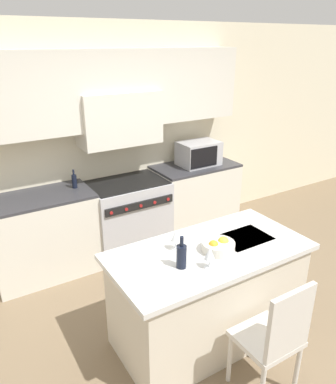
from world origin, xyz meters
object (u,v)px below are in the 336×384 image
(range_stove, at_px, (128,216))
(wine_glass_far, at_px, (176,236))
(oil_bottle_on_counter, at_px, (74,181))
(fruit_bowl, at_px, (218,246))
(microwave, at_px, (199,153))
(wine_glass_near, at_px, (210,254))
(wine_bottle, at_px, (181,256))
(island_chair, at_px, (276,336))

(range_stove, xyz_separation_m, wine_glass_far, (-0.31, -1.58, 0.56))
(oil_bottle_on_counter, bearing_deg, fruit_bowl, -72.46)
(microwave, relative_size, fruit_bowl, 1.94)
(wine_glass_near, height_order, oil_bottle_on_counter, oil_bottle_on_counter)
(range_stove, xyz_separation_m, microwave, (1.06, 0.02, 0.64))
(range_stove, height_order, wine_glass_near, wine_glass_near)
(wine_glass_far, bearing_deg, wine_bottle, -113.05)
(wine_bottle, xyz_separation_m, wine_glass_near, (0.17, -0.12, 0.02))
(wine_bottle, height_order, fruit_bowl, wine_bottle)
(range_stove, height_order, oil_bottle_on_counter, oil_bottle_on_counter)
(microwave, distance_m, wine_glass_near, 2.35)
(microwave, bearing_deg, wine_glass_far, -130.79)
(wine_glass_near, xyz_separation_m, wine_glass_far, (-0.07, 0.36, 0.00))
(microwave, xyz_separation_m, fruit_bowl, (-1.09, -1.80, -0.16))
(island_chair, relative_size, wine_bottle, 3.85)
(wine_bottle, distance_m, oil_bottle_on_counter, 1.89)
(range_stove, relative_size, microwave, 1.78)
(wine_bottle, bearing_deg, range_stove, 77.13)
(wine_bottle, bearing_deg, oil_bottle_on_counter, 95.89)
(island_chair, bearing_deg, range_stove, 89.00)
(range_stove, distance_m, wine_bottle, 1.94)
(microwave, bearing_deg, oil_bottle_on_counter, 178.57)
(oil_bottle_on_counter, bearing_deg, wine_glass_near, -79.58)
(wine_bottle, height_order, wine_glass_near, wine_bottle)
(range_stove, height_order, microwave, microwave)
(range_stove, bearing_deg, microwave, 1.00)
(wine_glass_near, bearing_deg, fruit_bowl, 36.51)
(microwave, xyz_separation_m, wine_glass_near, (-1.31, -1.95, -0.09))
(range_stove, bearing_deg, wine_glass_near, -97.14)
(wine_glass_far, bearing_deg, microwave, 49.21)
(wine_bottle, xyz_separation_m, oil_bottle_on_counter, (-0.19, 1.88, 0.04))
(wine_glass_far, bearing_deg, island_chair, -73.05)
(microwave, xyz_separation_m, wine_glass_far, (-1.38, -1.60, -0.09))
(fruit_bowl, height_order, oil_bottle_on_counter, oil_bottle_on_counter)
(island_chair, xyz_separation_m, oil_bottle_on_counter, (-0.57, 2.52, 0.47))
(wine_glass_near, relative_size, oil_bottle_on_counter, 0.83)
(wine_glass_near, relative_size, wine_glass_far, 1.00)
(island_chair, bearing_deg, wine_bottle, 120.04)
(wine_bottle, relative_size, oil_bottle_on_counter, 1.21)
(island_chair, distance_m, oil_bottle_on_counter, 2.63)
(microwave, bearing_deg, wine_glass_near, -123.76)
(wine_glass_far, bearing_deg, oil_bottle_on_counter, 100.27)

